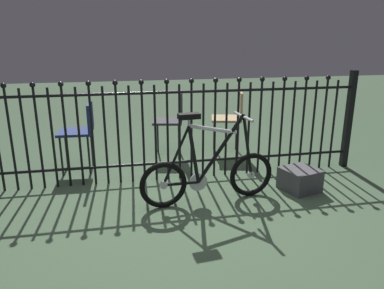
% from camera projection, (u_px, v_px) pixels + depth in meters
% --- Properties ---
extents(ground_plane, '(20.00, 20.00, 0.00)m').
position_uv_depth(ground_plane, '(182.00, 208.00, 3.50)').
color(ground_plane, '#445E43').
extents(iron_fence, '(4.39, 0.07, 1.17)m').
position_uv_depth(iron_fence, '(165.00, 128.00, 4.03)').
color(iron_fence, black).
rests_on(iron_fence, ground).
extents(bicycle, '(1.35, 0.40, 0.89)m').
position_uv_depth(bicycle, '(209.00, 173.00, 3.55)').
color(bicycle, black).
rests_on(bicycle, ground).
extents(chair_charcoal, '(0.45, 0.44, 0.87)m').
position_uv_depth(chair_charcoal, '(173.00, 117.00, 4.85)').
color(chair_charcoal, black).
rests_on(chair_charcoal, ground).
extents(chair_tan, '(0.47, 0.47, 0.85)m').
position_uv_depth(chair_tan, '(232.00, 115.00, 4.96)').
color(chair_tan, black).
rests_on(chair_tan, ground).
extents(chair_navy, '(0.41, 0.40, 0.82)m').
position_uv_depth(chair_navy, '(81.00, 128.00, 4.31)').
color(chair_navy, black).
rests_on(chair_navy, ground).
extents(display_crate, '(0.43, 0.43, 0.23)m').
position_uv_depth(display_crate, '(300.00, 179.00, 3.87)').
color(display_crate, '#4C4C51').
rests_on(display_crate, ground).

